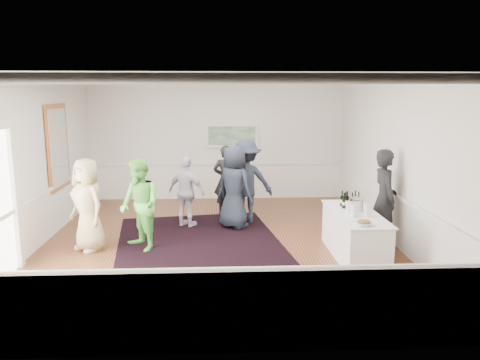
{
  "coord_description": "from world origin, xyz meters",
  "views": [
    {
      "loc": [
        0.01,
        -8.96,
        3.0
      ],
      "look_at": [
        0.45,
        0.2,
        1.25
      ],
      "focal_mm": 35.0,
      "sensor_mm": 36.0,
      "label": 1
    }
  ],
  "objects_px": {
    "serving_table": "(354,235)",
    "nut_bowl": "(364,223)",
    "guest_lilac": "(187,192)",
    "guest_green": "(140,205)",
    "guest_tan": "(88,205)",
    "bartender": "(384,199)",
    "guest_dark_a": "(246,182)",
    "guest_navy": "(234,187)",
    "guest_dark_b": "(226,181)",
    "ice_bucket": "(356,205)"
  },
  "relations": [
    {
      "from": "serving_table",
      "to": "guest_dark_b",
      "type": "relative_size",
      "value": 1.19
    },
    {
      "from": "serving_table",
      "to": "nut_bowl",
      "type": "distance_m",
      "value": 0.92
    },
    {
      "from": "guest_green",
      "to": "serving_table",
      "type": "bearing_deg",
      "value": 44.93
    },
    {
      "from": "serving_table",
      "to": "guest_lilac",
      "type": "bearing_deg",
      "value": 146.29
    },
    {
      "from": "guest_navy",
      "to": "nut_bowl",
      "type": "distance_m",
      "value": 3.45
    },
    {
      "from": "guest_lilac",
      "to": "guest_tan",
      "type": "bearing_deg",
      "value": 70.99
    },
    {
      "from": "guest_navy",
      "to": "nut_bowl",
      "type": "xyz_separation_m",
      "value": [
        2.02,
        -2.79,
        -0.04
      ]
    },
    {
      "from": "guest_tan",
      "to": "guest_green",
      "type": "height_order",
      "value": "guest_tan"
    },
    {
      "from": "nut_bowl",
      "to": "serving_table",
      "type": "bearing_deg",
      "value": 83.44
    },
    {
      "from": "ice_bucket",
      "to": "guest_dark_a",
      "type": "bearing_deg",
      "value": 129.74
    },
    {
      "from": "bartender",
      "to": "guest_lilac",
      "type": "bearing_deg",
      "value": 67.49
    },
    {
      "from": "serving_table",
      "to": "guest_dark_b",
      "type": "bearing_deg",
      "value": 127.01
    },
    {
      "from": "guest_navy",
      "to": "ice_bucket",
      "type": "xyz_separation_m",
      "value": [
        2.17,
        -1.85,
        0.03
      ]
    },
    {
      "from": "serving_table",
      "to": "guest_lilac",
      "type": "distance_m",
      "value": 3.83
    },
    {
      "from": "guest_dark_b",
      "to": "serving_table",
      "type": "bearing_deg",
      "value": 137.63
    },
    {
      "from": "guest_tan",
      "to": "guest_lilac",
      "type": "bearing_deg",
      "value": 83.35
    },
    {
      "from": "guest_navy",
      "to": "ice_bucket",
      "type": "bearing_deg",
      "value": -178.29
    },
    {
      "from": "guest_green",
      "to": "nut_bowl",
      "type": "distance_m",
      "value": 4.11
    },
    {
      "from": "serving_table",
      "to": "guest_dark_a",
      "type": "bearing_deg",
      "value": 127.37
    },
    {
      "from": "guest_lilac",
      "to": "guest_green",
      "type": "bearing_deg",
      "value": 93.39
    },
    {
      "from": "serving_table",
      "to": "guest_green",
      "type": "xyz_separation_m",
      "value": [
        -3.96,
        0.6,
        0.46
      ]
    },
    {
      "from": "serving_table",
      "to": "ice_bucket",
      "type": "height_order",
      "value": "ice_bucket"
    },
    {
      "from": "bartender",
      "to": "guest_green",
      "type": "height_order",
      "value": "bartender"
    },
    {
      "from": "guest_lilac",
      "to": "guest_navy",
      "type": "height_order",
      "value": "guest_navy"
    },
    {
      "from": "guest_tan",
      "to": "guest_dark_b",
      "type": "xyz_separation_m",
      "value": [
        2.66,
        2.39,
        -0.02
      ]
    },
    {
      "from": "guest_tan",
      "to": "guest_navy",
      "type": "xyz_separation_m",
      "value": [
        2.82,
        1.36,
        0.03
      ]
    },
    {
      "from": "guest_dark_a",
      "to": "guest_navy",
      "type": "relative_size",
      "value": 1.04
    },
    {
      "from": "guest_dark_a",
      "to": "guest_green",
      "type": "bearing_deg",
      "value": 37.35
    },
    {
      "from": "guest_green",
      "to": "guest_navy",
      "type": "bearing_deg",
      "value": 90.58
    },
    {
      "from": "guest_dark_b",
      "to": "nut_bowl",
      "type": "height_order",
      "value": "guest_dark_b"
    },
    {
      "from": "guest_navy",
      "to": "guest_tan",
      "type": "bearing_deg",
      "value": 68.08
    },
    {
      "from": "bartender",
      "to": "nut_bowl",
      "type": "distance_m",
      "value": 1.56
    },
    {
      "from": "guest_tan",
      "to": "guest_navy",
      "type": "relative_size",
      "value": 0.97
    },
    {
      "from": "guest_green",
      "to": "ice_bucket",
      "type": "distance_m",
      "value": 4.04
    },
    {
      "from": "guest_tan",
      "to": "nut_bowl",
      "type": "xyz_separation_m",
      "value": [
        4.85,
        -1.42,
        -0.01
      ]
    },
    {
      "from": "guest_tan",
      "to": "ice_bucket",
      "type": "relative_size",
      "value": 6.82
    },
    {
      "from": "ice_bucket",
      "to": "guest_tan",
      "type": "bearing_deg",
      "value": 174.4
    },
    {
      "from": "guest_tan",
      "to": "guest_dark_b",
      "type": "bearing_deg",
      "value": 85.15
    },
    {
      "from": "guest_green",
      "to": "ice_bucket",
      "type": "bearing_deg",
      "value": 46.96
    },
    {
      "from": "guest_tan",
      "to": "guest_dark_a",
      "type": "distance_m",
      "value": 3.57
    },
    {
      "from": "bartender",
      "to": "guest_tan",
      "type": "height_order",
      "value": "bartender"
    },
    {
      "from": "guest_dark_a",
      "to": "guest_navy",
      "type": "xyz_separation_m",
      "value": [
        -0.27,
        -0.42,
        -0.04
      ]
    },
    {
      "from": "guest_green",
      "to": "ice_bucket",
      "type": "relative_size",
      "value": 6.77
    },
    {
      "from": "guest_tan",
      "to": "bartender",
      "type": "bearing_deg",
      "value": 42.28
    },
    {
      "from": "guest_lilac",
      "to": "bartender",
      "type": "bearing_deg",
      "value": -171.3
    },
    {
      "from": "bartender",
      "to": "guest_dark_a",
      "type": "height_order",
      "value": "bartender"
    },
    {
      "from": "guest_green",
      "to": "guest_dark_b",
      "type": "xyz_separation_m",
      "value": [
        1.68,
        2.42,
        -0.01
      ]
    },
    {
      "from": "guest_lilac",
      "to": "nut_bowl",
      "type": "xyz_separation_m",
      "value": [
        3.08,
        -2.91,
        0.08
      ]
    },
    {
      "from": "bartender",
      "to": "ice_bucket",
      "type": "distance_m",
      "value": 0.78
    },
    {
      "from": "guest_tan",
      "to": "guest_green",
      "type": "relative_size",
      "value": 1.01
    }
  ]
}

